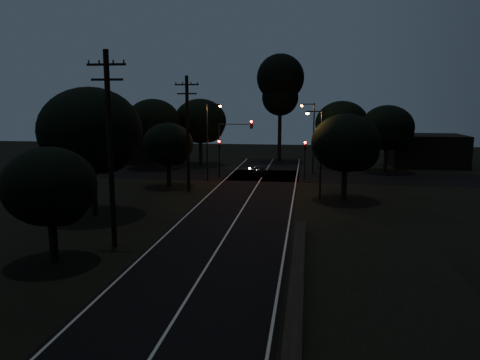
% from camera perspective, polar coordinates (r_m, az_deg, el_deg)
% --- Properties ---
extents(road_surface, '(60.00, 70.00, 0.03)m').
position_cam_1_polar(road_surface, '(41.85, 1.41, -1.75)').
color(road_surface, black).
rests_on(road_surface, ground).
extents(utility_pole_mid, '(2.20, 0.30, 11.00)m').
position_cam_1_polar(utility_pole_mid, '(27.04, -15.56, 3.92)').
color(utility_pole_mid, black).
rests_on(utility_pole_mid, ground).
extents(utility_pole_far, '(2.20, 0.30, 10.50)m').
position_cam_1_polar(utility_pole_far, '(43.11, -6.40, 5.87)').
color(utility_pole_far, black).
rests_on(utility_pole_far, ground).
extents(tree_left_b, '(4.72, 4.72, 6.00)m').
position_cam_1_polar(tree_left_b, '(25.38, -21.97, -1.00)').
color(tree_left_b, black).
rests_on(tree_left_b, ground).
extents(tree_left_c, '(7.33, 7.33, 9.26)m').
position_cam_1_polar(tree_left_c, '(35.00, -17.44, 5.46)').
color(tree_left_c, black).
rests_on(tree_left_c, ground).
extents(tree_left_d, '(4.89, 4.89, 6.20)m').
position_cam_1_polar(tree_left_d, '(45.68, -8.60, 4.18)').
color(tree_left_d, black).
rests_on(tree_left_d, ground).
extents(tree_far_nw, '(6.75, 6.75, 8.55)m').
position_cam_1_polar(tree_far_nw, '(61.09, -4.67, 7.03)').
color(tree_far_nw, black).
rests_on(tree_far_nw, ground).
extents(tree_far_w, '(6.69, 6.69, 8.53)m').
position_cam_1_polar(tree_far_w, '(58.60, -10.36, 6.80)').
color(tree_far_w, black).
rests_on(tree_far_w, ground).
extents(tree_far_ne, '(6.55, 6.55, 8.28)m').
position_cam_1_polar(tree_far_ne, '(59.71, 12.53, 6.60)').
color(tree_far_ne, black).
rests_on(tree_far_ne, ground).
extents(tree_far_e, '(6.15, 6.15, 7.80)m').
position_cam_1_polar(tree_far_e, '(57.35, 17.73, 5.96)').
color(tree_far_e, black).
rests_on(tree_far_e, ground).
extents(tree_right_a, '(5.69, 5.69, 7.23)m').
position_cam_1_polar(tree_right_a, '(39.80, 13.05, 4.23)').
color(tree_right_a, black).
rests_on(tree_right_a, ground).
extents(tall_pine, '(6.40, 6.40, 14.55)m').
position_cam_1_polar(tall_pine, '(64.77, 4.94, 11.55)').
color(tall_pine, black).
rests_on(tall_pine, ground).
extents(building_left, '(10.00, 8.00, 4.40)m').
position_cam_1_polar(building_left, '(66.73, -13.69, 4.13)').
color(building_left, black).
rests_on(building_left, ground).
extents(building_right, '(9.00, 7.00, 4.00)m').
position_cam_1_polar(building_right, '(64.72, 21.78, 3.38)').
color(building_right, black).
rests_on(building_right, ground).
extents(signal_left, '(0.28, 0.35, 4.10)m').
position_cam_1_polar(signal_left, '(50.80, -2.54, 3.48)').
color(signal_left, black).
rests_on(signal_left, ground).
extents(signal_right, '(0.28, 0.35, 4.10)m').
position_cam_1_polar(signal_right, '(49.90, 7.91, 3.29)').
color(signal_right, black).
rests_on(signal_right, ground).
extents(signal_mast, '(3.70, 0.35, 6.25)m').
position_cam_1_polar(signal_mast, '(50.37, -0.66, 5.15)').
color(signal_mast, black).
rests_on(signal_mast, ground).
extents(streetlight_a, '(1.66, 0.26, 8.00)m').
position_cam_1_polar(streetlight_a, '(48.83, -3.81, 5.34)').
color(streetlight_a, black).
rests_on(streetlight_a, ground).
extents(streetlight_b, '(1.66, 0.26, 8.00)m').
position_cam_1_polar(streetlight_b, '(53.74, 8.75, 5.64)').
color(streetlight_b, black).
rests_on(streetlight_b, ground).
extents(streetlight_c, '(1.46, 0.26, 7.50)m').
position_cam_1_polar(streetlight_c, '(39.82, 9.61, 3.85)').
color(streetlight_c, black).
rests_on(streetlight_c, ground).
extents(car, '(2.57, 3.63, 1.15)m').
position_cam_1_polar(car, '(52.58, 2.30, 1.21)').
color(car, black).
rests_on(car, ground).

